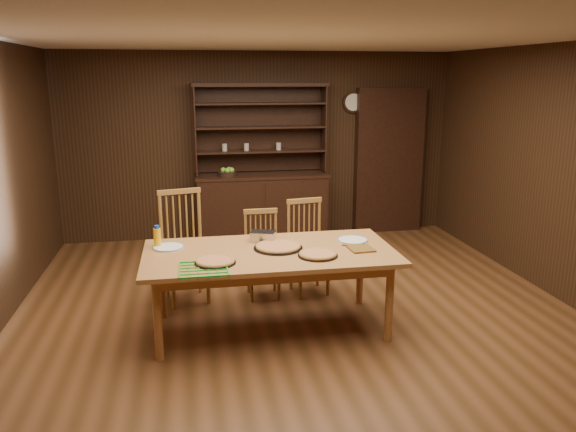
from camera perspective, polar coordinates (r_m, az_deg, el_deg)
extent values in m
plane|color=brown|center=(5.49, 1.29, -10.37)|extent=(6.00, 6.00, 0.00)
plane|color=silver|center=(5.00, 1.46, 17.85)|extent=(6.00, 6.00, 0.00)
plane|color=#361E11|center=(8.01, -2.95, 7.12)|extent=(5.50, 0.00, 5.50)
plane|color=#361E11|center=(2.35, 16.41, -10.96)|extent=(5.50, 0.00, 5.50)
plane|color=#361E11|center=(6.24, 27.00, 3.60)|extent=(0.00, 6.00, 6.00)
cube|color=black|center=(7.91, -2.63, 0.77)|extent=(1.80, 0.50, 0.90)
cube|color=black|center=(7.82, -2.67, 4.13)|extent=(1.84, 0.52, 0.04)
cube|color=black|center=(7.96, -2.94, 8.88)|extent=(1.80, 0.02, 1.20)
cube|color=black|center=(7.75, -9.42, 8.57)|extent=(0.02, 0.32, 1.20)
cube|color=black|center=(7.97, 3.63, 8.88)|extent=(0.02, 0.32, 1.20)
cube|color=black|center=(7.78, -2.86, 13.19)|extent=(1.84, 0.34, 0.05)
cylinder|color=#AFA794|center=(7.79, -6.46, 6.94)|extent=(0.07, 0.07, 0.10)
cylinder|color=#AFA794|center=(7.81, -4.25, 7.01)|extent=(0.07, 0.07, 0.10)
cube|color=black|center=(8.40, 10.18, 5.53)|extent=(1.00, 0.18, 2.10)
cylinder|color=black|center=(8.20, 6.62, 11.42)|extent=(0.30, 0.04, 0.30)
cylinder|color=#EFE4CC|center=(8.18, 6.67, 11.41)|extent=(0.24, 0.01, 0.24)
cube|color=#B87740|center=(5.03, -1.85, -3.78)|extent=(2.23, 1.12, 0.04)
cylinder|color=#B87740|center=(4.73, -13.11, -10.23)|extent=(0.07, 0.07, 0.71)
cylinder|color=#B87740|center=(5.51, -12.71, -6.62)|extent=(0.07, 0.07, 0.71)
cylinder|color=#B87740|center=(5.00, 10.25, -8.67)|extent=(0.07, 0.07, 0.71)
cylinder|color=#B87740|center=(5.75, 7.33, -5.49)|extent=(0.07, 0.07, 0.71)
cube|color=#A57538|center=(5.83, -10.33, -4.01)|extent=(0.56, 0.54, 0.04)
cylinder|color=#A57538|center=(5.72, -11.60, -7.09)|extent=(0.04, 0.04, 0.46)
cylinder|color=#A57538|center=(6.03, -12.25, -6.00)|extent=(0.04, 0.04, 0.46)
cylinder|color=#A57538|center=(5.80, -8.11, -6.66)|extent=(0.04, 0.04, 0.46)
cylinder|color=#A57538|center=(6.10, -8.93, -5.61)|extent=(0.04, 0.04, 0.46)
cube|color=#A57538|center=(5.85, -11.02, 2.46)|extent=(0.44, 0.13, 0.05)
cube|color=#A57538|center=(5.88, -2.54, -4.69)|extent=(0.38, 0.36, 0.04)
cylinder|color=#A57538|center=(5.80, -3.73, -7.06)|extent=(0.03, 0.03, 0.36)
cylinder|color=#A57538|center=(6.05, -4.06, -6.16)|extent=(0.03, 0.03, 0.36)
cylinder|color=#A57538|center=(5.84, -0.93, -6.88)|extent=(0.03, 0.03, 0.36)
cylinder|color=#A57538|center=(6.09, -1.38, -5.99)|extent=(0.03, 0.03, 0.36)
cube|color=#A57538|center=(5.88, -2.82, 0.50)|extent=(0.36, 0.04, 0.05)
cube|color=#A57538|center=(5.97, 2.18, -3.98)|extent=(0.46, 0.45, 0.04)
cylinder|color=#A57538|center=(5.86, 1.25, -6.60)|extent=(0.04, 0.04, 0.40)
cylinder|color=#A57538|center=(6.12, 0.30, -5.68)|extent=(0.04, 0.04, 0.40)
cylinder|color=#A57538|center=(5.97, 4.08, -6.24)|extent=(0.04, 0.04, 0.40)
cylinder|color=#A57538|center=(6.23, 3.03, -5.36)|extent=(0.04, 0.04, 0.40)
cube|color=#A57538|center=(5.97, 1.66, 1.57)|extent=(0.39, 0.09, 0.05)
cylinder|color=black|center=(4.73, -7.39, -4.73)|extent=(0.35, 0.35, 0.01)
cylinder|color=tan|center=(4.73, -7.40, -4.56)|extent=(0.32, 0.32, 0.02)
torus|color=#B37F40|center=(4.73, -7.40, -4.56)|extent=(0.33, 0.33, 0.03)
cylinder|color=black|center=(4.88, 3.05, -4.03)|extent=(0.35, 0.35, 0.01)
cylinder|color=tan|center=(4.88, 3.05, -3.87)|extent=(0.32, 0.32, 0.02)
torus|color=#B37F40|center=(4.88, 3.05, -3.87)|extent=(0.33, 0.33, 0.03)
cylinder|color=black|center=(5.08, -1.01, -3.27)|extent=(0.44, 0.44, 0.01)
cylinder|color=tan|center=(5.08, -1.01, -3.11)|extent=(0.40, 0.40, 0.02)
torus|color=#B37F40|center=(5.08, -1.01, -3.11)|extent=(0.41, 0.41, 0.03)
cylinder|color=white|center=(5.21, -12.05, -3.12)|extent=(0.28, 0.28, 0.01)
torus|color=#3656A4|center=(5.21, -12.06, -3.10)|extent=(0.28, 0.28, 0.01)
cylinder|color=white|center=(5.35, 6.58, -2.45)|extent=(0.28, 0.28, 0.01)
torus|color=#3656A4|center=(5.35, 6.58, -2.42)|extent=(0.29, 0.29, 0.01)
cube|color=white|center=(5.31, -2.56, -2.05)|extent=(0.27, 0.23, 0.09)
cylinder|color=#FCB20D|center=(5.25, -13.14, -2.16)|extent=(0.07, 0.07, 0.17)
cylinder|color=#153DAD|center=(5.22, -13.20, -1.10)|extent=(0.04, 0.04, 0.03)
cube|color=#AA131A|center=(5.09, 7.45, -3.33)|extent=(0.23, 0.23, 0.02)
cube|color=#AA131A|center=(5.25, 6.65, -2.79)|extent=(0.24, 0.24, 0.01)
cylinder|color=black|center=(7.71, -6.20, 4.30)|extent=(0.25, 0.25, 0.06)
sphere|color=#85C233|center=(7.70, -6.58, 4.65)|extent=(0.08, 0.08, 0.08)
sphere|color=#85C233|center=(7.73, -6.01, 4.71)|extent=(0.08, 0.08, 0.08)
sphere|color=#85C233|center=(7.65, -6.18, 4.61)|extent=(0.08, 0.08, 0.08)
sphere|color=#85C233|center=(7.69, -5.75, 4.66)|extent=(0.08, 0.08, 0.08)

